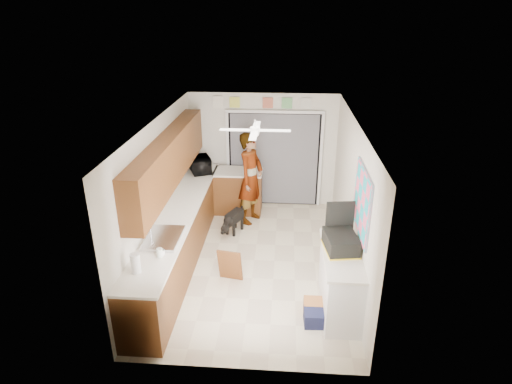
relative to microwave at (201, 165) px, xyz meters
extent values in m
plane|color=beige|center=(1.28, -1.89, -1.10)|extent=(5.00, 5.00, 0.00)
plane|color=white|center=(1.28, -1.89, 1.40)|extent=(5.00, 5.00, 0.00)
plane|color=silver|center=(1.28, 0.61, 0.15)|extent=(3.20, 0.00, 3.20)
plane|color=silver|center=(1.28, -4.39, 0.15)|extent=(3.20, 0.00, 3.20)
plane|color=silver|center=(-0.32, -1.89, 0.15)|extent=(0.00, 5.00, 5.00)
plane|color=silver|center=(2.88, -1.89, 0.15)|extent=(0.00, 5.00, 5.00)
cube|color=brown|center=(-0.02, -1.89, -0.65)|extent=(0.60, 4.80, 0.90)
cube|color=white|center=(-0.01, -1.89, -0.18)|extent=(0.62, 4.80, 0.04)
cube|color=brown|center=(-0.16, -1.69, 0.70)|extent=(0.32, 4.00, 0.80)
cube|color=silver|center=(-0.01, -2.89, -0.14)|extent=(0.50, 0.76, 0.06)
cylinder|color=silver|center=(-0.20, -2.89, -0.05)|extent=(0.03, 0.03, 0.22)
cube|color=brown|center=(0.78, 0.11, -0.65)|extent=(1.00, 0.60, 0.90)
cube|color=white|center=(0.78, 0.11, -0.18)|extent=(1.04, 0.64, 0.04)
cube|color=black|center=(1.53, 0.58, -0.05)|extent=(2.00, 0.06, 2.10)
cube|color=slate|center=(1.53, 0.54, -0.05)|extent=(1.90, 0.03, 2.05)
cube|color=white|center=(0.51, 0.55, -0.05)|extent=(0.06, 0.04, 2.10)
cube|color=white|center=(2.55, 0.55, -0.05)|extent=(0.06, 0.04, 2.10)
cube|color=white|center=(1.53, 0.55, 1.02)|extent=(2.10, 0.04, 0.06)
cube|color=#D8DF4A|center=(0.68, 0.58, 1.20)|extent=(0.22, 0.02, 0.22)
cube|color=#BD5E47|center=(1.38, 0.58, 1.20)|extent=(0.22, 0.02, 0.22)
cube|color=#61AB66|center=(1.78, 0.58, 1.20)|extent=(0.22, 0.02, 0.22)
cube|color=silver|center=(2.18, 0.58, 1.20)|extent=(0.22, 0.02, 0.22)
cube|color=silver|center=(0.33, 0.58, 1.20)|extent=(0.22, 0.02, 0.26)
cube|color=white|center=(2.63, -3.09, -0.65)|extent=(0.50, 1.40, 0.90)
cube|color=white|center=(2.62, -3.09, -0.18)|extent=(0.54, 1.44, 0.04)
cube|color=#F75B83|center=(2.86, -2.89, 0.55)|extent=(0.03, 1.15, 0.95)
cube|color=white|center=(1.28, -1.69, 1.22)|extent=(1.14, 1.14, 0.24)
imported|color=black|center=(0.00, 0.00, 0.00)|extent=(0.59, 0.68, 0.32)
imported|color=white|center=(0.08, -3.35, -0.11)|extent=(0.12, 0.12, 0.09)
cylinder|color=silver|center=(0.07, -3.37, -0.10)|extent=(0.09, 0.09, 0.13)
cylinder|color=white|center=(-0.13, -3.77, -0.02)|extent=(0.14, 0.14, 0.27)
cube|color=black|center=(2.60, -3.00, -0.04)|extent=(0.51, 0.63, 0.24)
cube|color=yellow|center=(2.60, -3.00, -0.15)|extent=(0.52, 0.64, 0.02)
cube|color=black|center=(2.60, -2.71, 0.21)|extent=(0.42, 0.09, 0.50)
cube|color=#A25F33|center=(2.28, -3.26, -0.99)|extent=(0.35, 0.26, 0.22)
cube|color=#161A38|center=(2.28, -3.48, -0.99)|extent=(0.36, 0.31, 0.21)
cube|color=brown|center=(0.93, -2.53, -0.80)|extent=(0.41, 0.22, 0.58)
imported|color=white|center=(1.09, -0.34, -0.15)|extent=(0.68, 0.81, 1.90)
cube|color=black|center=(0.80, -0.86, -0.85)|extent=(0.50, 0.68, 0.49)
camera|label=1|loc=(1.77, -8.37, 3.03)|focal=30.00mm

